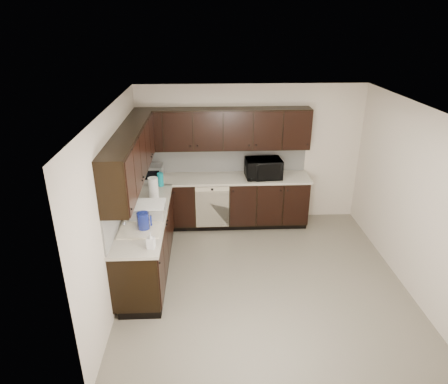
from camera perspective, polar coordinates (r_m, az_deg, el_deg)
The scene contains 20 objects.
floor at distance 6.03m, azimuth 5.48°, elevation -12.15°, with size 4.00×4.00×0.00m, color gray.
ceiling at distance 5.00m, azimuth 6.60°, elevation 11.79°, with size 4.00×4.00×0.00m, color white.
wall_back at distance 7.24m, azimuth 3.74°, elevation 5.37°, with size 4.00×0.02×2.50m, color beige.
wall_left at distance 5.47m, azimuth -15.21°, elevation -1.68°, with size 0.02×4.00×2.50m, color beige.
wall_right at distance 6.02m, azimuth 25.16°, elevation -0.82°, with size 0.02×4.00×2.50m, color beige.
wall_front at distance 3.71m, azimuth 10.49°, elevation -14.42°, with size 4.00×0.02×2.50m, color beige.
lower_cabinets at distance 6.71m, azimuth -4.24°, elevation -3.97°, with size 3.00×2.80×0.90m.
countertop at distance 6.49m, azimuth -4.39°, elevation -0.01°, with size 3.03×2.83×0.04m.
backsplash at distance 6.59m, azimuth -6.24°, elevation 2.76°, with size 3.00×2.80×0.48m.
upper_cabinets at distance 6.29m, azimuth -5.47°, elevation 7.44°, with size 3.00×2.80×0.70m.
dishwasher at distance 6.91m, azimuth -1.67°, elevation -1.79°, with size 0.58×0.04×0.78m.
sink at distance 5.57m, azimuth -11.62°, elevation -5.13°, with size 0.54×0.82×0.42m.
microwave at distance 6.98m, azimuth 5.64°, elevation 3.38°, with size 0.62×0.42×0.34m, color black.
soap_bottle_a at distance 4.94m, azimuth -10.43°, elevation -6.83°, with size 0.09×0.10×0.21m, color gray.
soap_bottle_b at distance 5.60m, azimuth -13.12°, elevation -2.90°, with size 0.10×0.10×0.26m, color gray.
toaster_oven at distance 7.02m, azimuth -10.38°, elevation 2.82°, with size 0.40×0.29×0.25m, color silver.
storage_bin at distance 5.69m, azimuth -10.99°, elevation -2.61°, with size 0.50×0.37×0.19m, color white.
blue_pitcher at distance 5.35m, azimuth -11.45°, elevation -4.13°, with size 0.16×0.16×0.24m, color navy.
teal_tumbler at distance 6.70m, azimuth -9.07°, elevation 1.77°, with size 0.10×0.10×0.22m, color #0D8693.
paper_towel_roll at distance 6.23m, azimuth -10.05°, elevation 0.54°, with size 0.15×0.15×0.34m, color silver.
Camera 1 is at (-0.79, -4.83, 3.51)m, focal length 32.00 mm.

